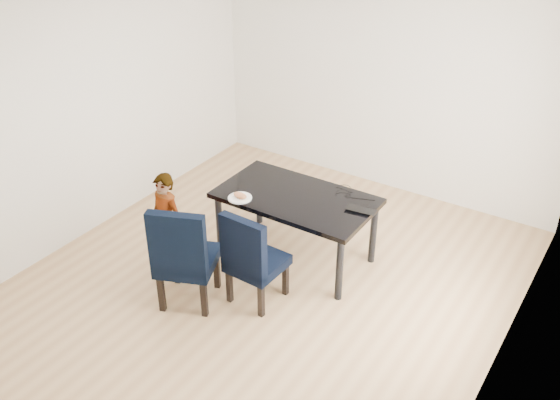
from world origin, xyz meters
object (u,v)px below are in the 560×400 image
Objects in this scene: plate at (240,198)px; chair_right at (257,255)px; chair_left at (187,252)px; dining_table at (296,227)px; laptop at (362,208)px; child at (166,223)px.

chair_right is at bearing -40.48° from plate.
chair_left is 4.48× the size of plate.
chair_right is at bearing -86.03° from dining_table.
laptop is (1.17, 1.28, 0.21)m from chair_left.
dining_table is 6.55× the size of plate.
child is 1.97m from laptop.
child reaches higher than dining_table.
chair_left is at bearing 41.43° from laptop.
child is at bearing -173.73° from chair_right.
chair_right is 0.93× the size of child.
chair_right is at bearing 9.79° from child.
chair_left is (-0.49, -1.15, 0.17)m from dining_table.
child reaches higher than chair_right.
dining_table is at bearing 96.19° from chair_right.
dining_table is 1.33m from child.
plate is at bearing 64.85° from chair_left.
dining_table is at bearing 4.86° from laptop.
dining_table is 0.79m from chair_right.
chair_right reaches higher than plate.
dining_table is 1.49× the size of child.
laptop reaches higher than plate.
child is at bearing -139.67° from dining_table.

